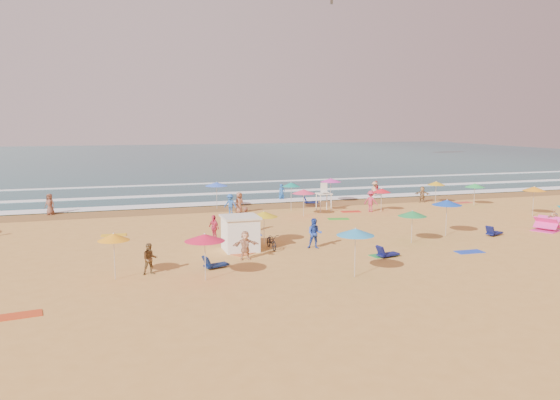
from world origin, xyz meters
name	(u,v)px	position (x,y,z in m)	size (l,w,h in m)	color
ground	(317,231)	(0.00, 0.00, 0.00)	(220.00, 220.00, 0.00)	gold
ocean	(176,158)	(0.00, 84.00, 0.00)	(220.00, 140.00, 0.18)	#0C4756
wet_sand	(268,206)	(0.00, 12.50, 0.01)	(220.00, 220.00, 0.00)	olive
surf_foam	(246,193)	(0.00, 21.32, 0.10)	(200.00, 18.70, 0.05)	white
cabana	(240,234)	(-6.60, -3.91, 1.00)	(2.00, 2.00, 2.00)	white
cabana_roof	(240,217)	(-6.60, -3.91, 2.06)	(2.20, 2.20, 0.12)	silver
bicycle	(272,241)	(-4.70, -4.21, 0.48)	(0.63, 1.82, 0.95)	black
lifeguard_stand	(324,199)	(3.82, 8.24, 1.05)	(1.20, 1.20, 2.10)	white
beach_umbrellas	(304,200)	(-0.56, 1.25, 2.16)	(48.32, 25.82, 0.80)	red
loungers	(417,235)	(5.69, -3.92, 0.17)	(48.40, 25.64, 0.34)	#0E1D46
towels	(341,234)	(1.17, -1.46, 0.01)	(39.03, 22.18, 0.03)	red
beachgoers	(280,210)	(-1.20, 5.25, 0.83)	(45.63, 25.30, 2.14)	#2647B2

